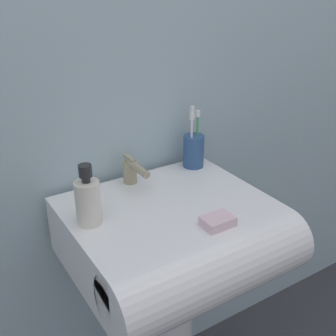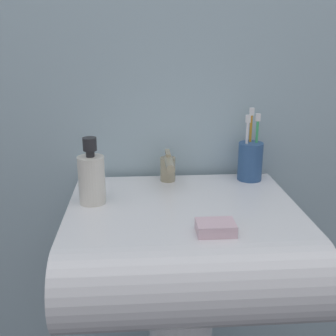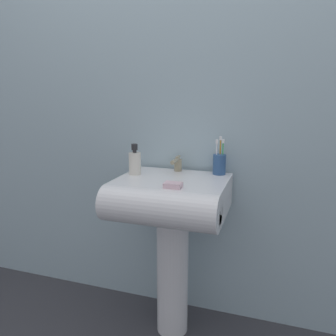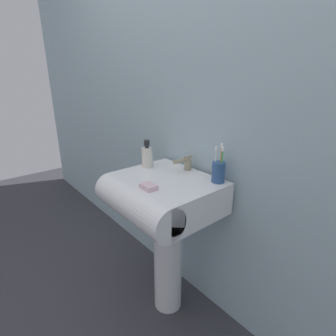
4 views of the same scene
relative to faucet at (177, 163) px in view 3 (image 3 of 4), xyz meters
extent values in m
plane|color=#38383D|center=(0.02, -0.15, -0.89)|extent=(6.00, 6.00, 0.00)
cube|color=#9EB7C1|center=(0.02, 0.10, 0.31)|extent=(5.00, 0.05, 2.40)
cylinder|color=white|center=(0.02, -0.15, -0.55)|extent=(0.16, 0.16, 0.68)
cube|color=white|center=(0.02, -0.15, -0.13)|extent=(0.54, 0.41, 0.17)
cylinder|color=white|center=(0.02, -0.35, -0.13)|extent=(0.54, 0.17, 0.17)
cylinder|color=tan|center=(0.00, 0.02, -0.01)|extent=(0.04, 0.04, 0.06)
cylinder|color=tan|center=(0.00, -0.04, 0.02)|extent=(0.02, 0.10, 0.02)
cube|color=tan|center=(0.00, 0.02, 0.03)|extent=(0.01, 0.06, 0.01)
cylinder|color=#2D5184|center=(0.22, 0.01, 0.01)|extent=(0.07, 0.07, 0.10)
cylinder|color=white|center=(0.21, 0.00, 0.04)|extent=(0.01, 0.01, 0.15)
cube|color=white|center=(0.21, 0.00, 0.13)|extent=(0.01, 0.01, 0.02)
cylinder|color=#3FB266|center=(0.24, 0.01, 0.04)|extent=(0.01, 0.01, 0.15)
cube|color=white|center=(0.24, 0.01, 0.13)|extent=(0.01, 0.01, 0.02)
cylinder|color=orange|center=(0.22, 0.02, 0.05)|extent=(0.01, 0.01, 0.16)
cube|color=white|center=(0.22, 0.02, 0.14)|extent=(0.01, 0.01, 0.02)
cylinder|color=silver|center=(-0.19, -0.13, 0.01)|extent=(0.06, 0.06, 0.11)
cylinder|color=#262628|center=(-0.19, -0.13, 0.08)|extent=(0.02, 0.02, 0.01)
cylinder|color=#262628|center=(-0.19, -0.13, 0.10)|extent=(0.03, 0.03, 0.03)
cube|color=silver|center=(0.07, -0.31, -0.03)|extent=(0.08, 0.06, 0.02)
camera|label=1|loc=(-0.50, -0.99, 0.53)|focal=45.00mm
camera|label=2|loc=(-0.08, -1.07, 0.34)|focal=45.00mm
camera|label=3|loc=(0.49, -1.64, 0.36)|focal=35.00mm
camera|label=4|loc=(0.99, -0.96, 0.46)|focal=28.00mm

